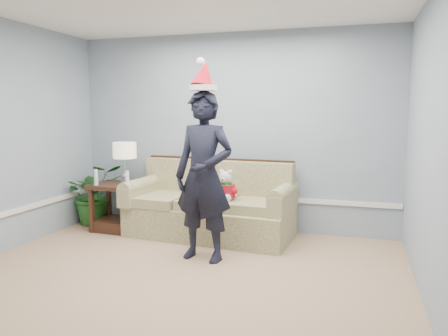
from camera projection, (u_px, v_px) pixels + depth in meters
room_shell at (150, 145)px, 3.66m from camera, size 4.54×5.04×2.74m
wainscot_trim at (107, 211)px, 5.23m from camera, size 4.49×4.99×0.06m
sofa at (211, 209)px, 5.78m from camera, size 2.20×1.08×1.00m
side_table at (118, 212)px, 6.04m from camera, size 0.70×0.60×0.65m
table_lamp at (125, 152)px, 5.99m from camera, size 0.32×0.32×0.57m
candle_pair at (111, 179)px, 5.81m from camera, size 0.53×0.05×0.21m
houseplant at (95, 194)px, 6.39m from camera, size 1.05×1.05×0.88m
man at (204, 176)px, 4.76m from camera, size 0.74×0.54×1.86m
santa_hat at (204, 77)px, 4.64m from camera, size 0.37×0.40×0.35m
teddy_bear at (226, 189)px, 5.50m from camera, size 0.26×0.29×0.40m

